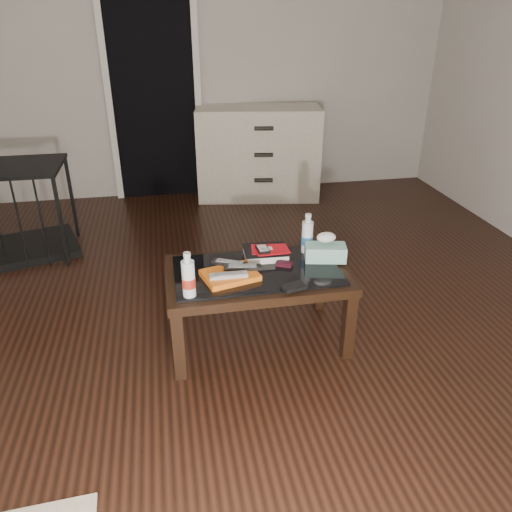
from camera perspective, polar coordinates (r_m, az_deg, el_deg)
The scene contains 18 objects.
ground at distance 3.16m, azimuth -2.30°, elevation -7.25°, with size 5.00×5.00×0.00m, color black.
room_shell at distance 2.63m, azimuth -2.99°, elevation 23.53°, with size 5.00×5.00×5.00m.
doorway at distance 5.12m, azimuth -11.63°, elevation 17.81°, with size 0.90×0.08×2.07m.
coffee_table at distance 2.78m, azimuth 0.09°, elevation -2.75°, with size 1.00×0.60×0.46m.
dresser at distance 5.09m, azimuth 0.27°, elevation 11.68°, with size 1.27×0.69×0.90m.
pet_crate at distance 4.31m, azimuth -26.17°, elevation 3.01°, with size 1.03×0.83×0.71m.
magazines at distance 2.67m, azimuth -2.99°, elevation -2.20°, with size 0.28×0.21×0.03m, color orange.
remote_silver at distance 2.61m, azimuth -3.16°, elevation -2.19°, with size 0.20×0.05×0.02m, color #A3A3A8.
remote_black_front at distance 2.69m, azimuth -1.55°, elevation -1.28°, with size 0.20×0.05×0.02m, color black.
remote_black_back at distance 2.73m, azimuth -3.04°, elevation -0.80°, with size 0.20×0.05×0.02m, color black.
textbook at distance 2.88m, azimuth 1.09°, elevation 0.35°, with size 0.25×0.20×0.05m, color black.
dvd_mailers at distance 2.87m, azimuth 1.38°, elevation 0.83°, with size 0.19×0.14×0.01m, color red.
ipod at distance 2.84m, azimuth 0.77°, elevation 0.80°, with size 0.06×0.10×0.02m, color black.
flip_phone at distance 2.79m, azimuth 3.25°, elevation -0.90°, with size 0.09×0.05×0.02m, color black.
wallet at distance 2.57m, azimuth 4.35°, elevation -3.55°, with size 0.12×0.07×0.02m, color black.
water_bottle_left at distance 2.47m, azimuth -7.75°, elevation -2.11°, with size 0.07×0.07×0.24m, color white.
water_bottle_right at distance 2.92m, azimuth 5.90°, elevation 2.62°, with size 0.07×0.07×0.24m, color silver.
tissue_box at distance 2.87m, azimuth 7.92°, elevation 0.41°, with size 0.23×0.12×0.09m, color teal.
Camera 1 is at (-0.37, -2.60, 1.76)m, focal length 35.00 mm.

